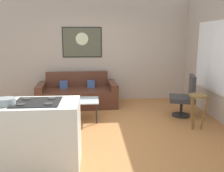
# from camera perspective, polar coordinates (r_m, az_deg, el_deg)

# --- Properties ---
(ground) EXTENTS (6.40, 6.40, 0.04)m
(ground) POSITION_cam_1_polar(r_m,az_deg,el_deg) (4.64, -3.22, -11.07)
(ground) COLOR #A76938
(back_wall) EXTENTS (6.40, 0.05, 2.80)m
(back_wall) POSITION_cam_1_polar(r_m,az_deg,el_deg) (6.72, -3.88, 8.45)
(back_wall) COLOR #AE9E8F
(back_wall) RESTS_ON ground
(couch) EXTENTS (2.07, 1.06, 0.86)m
(couch) POSITION_cam_1_polar(r_m,az_deg,el_deg) (6.26, -8.28, -2.15)
(couch) COLOR #4D281B
(couch) RESTS_ON ground
(coffee_table) EXTENTS (0.96, 0.61, 0.45)m
(coffee_table) POSITION_cam_1_polar(r_m,az_deg,el_deg) (5.17, -8.60, -3.75)
(coffee_table) COLOR silver
(coffee_table) RESTS_ON ground
(armchair) EXTENTS (0.67, 0.69, 0.95)m
(armchair) POSITION_cam_1_polar(r_m,az_deg,el_deg) (5.58, 17.30, -2.33)
(armchair) COLOR black
(armchair) RESTS_ON ground
(bar_stool) EXTENTS (0.38, 0.38, 0.69)m
(bar_stool) POSITION_cam_1_polar(r_m,az_deg,el_deg) (4.86, 19.93, -3.70)
(bar_stool) COLOR brown
(bar_stool) RESTS_ON ground
(kitchen_counter) EXTENTS (1.70, 0.70, 0.95)m
(kitchen_counter) POSITION_cam_1_polar(r_m,az_deg,el_deg) (3.52, -22.04, -11.06)
(kitchen_counter) COLOR silver
(kitchen_counter) RESTS_ON ground
(mixing_bowl) EXTENTS (0.22, 0.22, 0.10)m
(mixing_bowl) POSITION_cam_1_polar(r_m,az_deg,el_deg) (3.27, -24.13, -3.53)
(mixing_bowl) COLOR #8D9799
(mixing_bowl) RESTS_ON kitchen_counter
(wall_painting) EXTENTS (1.08, 0.03, 0.83)m
(wall_painting) POSITION_cam_1_polar(r_m,az_deg,el_deg) (6.67, -7.24, 10.44)
(wall_painting) COLOR black
(window) EXTENTS (0.03, 1.41, 1.56)m
(window) POSITION_cam_1_polar(r_m,az_deg,el_deg) (5.85, 22.80, 6.62)
(window) COLOR silver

